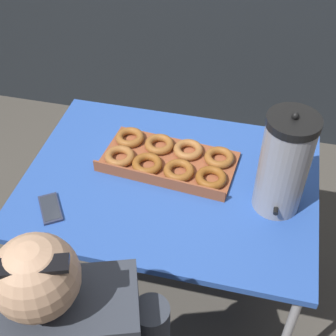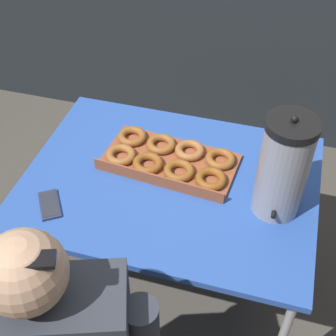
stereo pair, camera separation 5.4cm
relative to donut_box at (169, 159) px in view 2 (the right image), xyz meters
The scene contains 5 objects.
ground_plane 0.75m from the donut_box, 72.58° to the right, with size 12.00×12.00×0.00m, color #4C473F.
folding_table 0.12m from the donut_box, 72.58° to the right, with size 1.12×0.84×0.72m.
donut_box is the anchor object (origin of this frame).
coffee_urn 0.48m from the donut_box, 15.45° to the right, with size 0.18×0.20×0.41m.
cell_phone 0.49m from the donut_box, 136.69° to the right, with size 0.14×0.16×0.01m.
Camera 2 is at (0.34, -1.23, 2.00)m, focal length 50.00 mm.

